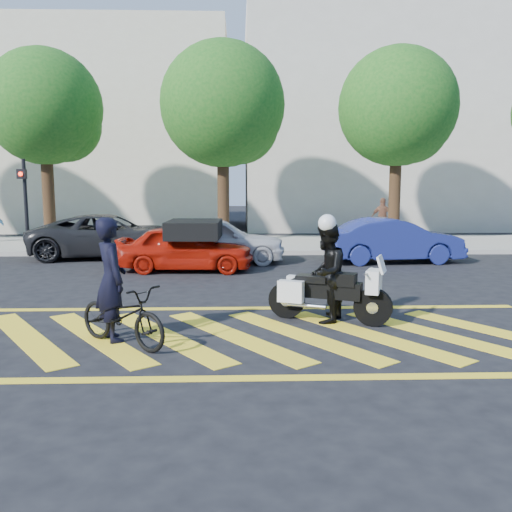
{
  "coord_description": "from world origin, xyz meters",
  "views": [
    {
      "loc": [
        0.58,
        -8.49,
        2.49
      ],
      "look_at": [
        0.91,
        1.83,
        1.05
      ],
      "focal_mm": 38.0,
      "sensor_mm": 36.0,
      "label": 1
    }
  ],
  "objects_px": {
    "bicycle": "(122,315)",
    "red_convertible": "(185,248)",
    "officer_bike": "(111,280)",
    "parked_mid_left": "(110,236)",
    "parked_right": "(393,240)",
    "officer_moto": "(326,273)",
    "police_motorcycle": "(327,292)",
    "parked_mid_right": "(216,240)"
  },
  "relations": [
    {
      "from": "bicycle",
      "to": "red_convertible",
      "type": "distance_m",
      "value": 6.87
    },
    {
      "from": "red_convertible",
      "to": "officer_bike",
      "type": "bearing_deg",
      "value": 177.98
    },
    {
      "from": "bicycle",
      "to": "parked_mid_left",
      "type": "bearing_deg",
      "value": 51.72
    },
    {
      "from": "officer_bike",
      "to": "parked_right",
      "type": "bearing_deg",
      "value": -68.78
    },
    {
      "from": "officer_bike",
      "to": "officer_moto",
      "type": "relative_size",
      "value": 1.1
    },
    {
      "from": "bicycle",
      "to": "parked_right",
      "type": "distance_m",
      "value": 10.49
    },
    {
      "from": "police_motorcycle",
      "to": "red_convertible",
      "type": "bearing_deg",
      "value": 141.88
    },
    {
      "from": "officer_bike",
      "to": "red_convertible",
      "type": "height_order",
      "value": "officer_bike"
    },
    {
      "from": "parked_mid_right",
      "to": "police_motorcycle",
      "type": "bearing_deg",
      "value": -165.63
    },
    {
      "from": "officer_bike",
      "to": "police_motorcycle",
      "type": "bearing_deg",
      "value": -102.53
    },
    {
      "from": "parked_mid_left",
      "to": "police_motorcycle",
      "type": "bearing_deg",
      "value": -151.69
    },
    {
      "from": "red_convertible",
      "to": "parked_mid_right",
      "type": "bearing_deg",
      "value": -28.3
    },
    {
      "from": "police_motorcycle",
      "to": "parked_mid_left",
      "type": "relative_size",
      "value": 0.41
    },
    {
      "from": "parked_right",
      "to": "officer_moto",
      "type": "bearing_deg",
      "value": 151.01
    },
    {
      "from": "police_motorcycle",
      "to": "parked_mid_right",
      "type": "height_order",
      "value": "parked_mid_right"
    },
    {
      "from": "police_motorcycle",
      "to": "red_convertible",
      "type": "xyz_separation_m",
      "value": [
        -3.04,
        5.56,
        0.11
      ]
    },
    {
      "from": "officer_moto",
      "to": "parked_right",
      "type": "distance_m",
      "value": 7.64
    },
    {
      "from": "officer_bike",
      "to": "parked_mid_right",
      "type": "height_order",
      "value": "officer_bike"
    },
    {
      "from": "bicycle",
      "to": "officer_moto",
      "type": "bearing_deg",
      "value": -31.07
    },
    {
      "from": "police_motorcycle",
      "to": "parked_mid_right",
      "type": "distance_m",
      "value": 7.29
    },
    {
      "from": "officer_bike",
      "to": "red_convertible",
      "type": "bearing_deg",
      "value": -32.97
    },
    {
      "from": "police_motorcycle",
      "to": "parked_right",
      "type": "xyz_separation_m",
      "value": [
        3.17,
        6.93,
        0.14
      ]
    },
    {
      "from": "bicycle",
      "to": "officer_moto",
      "type": "height_order",
      "value": "officer_moto"
    },
    {
      "from": "officer_bike",
      "to": "police_motorcycle",
      "type": "xyz_separation_m",
      "value": [
        3.54,
        1.02,
        -0.44
      ]
    },
    {
      "from": "officer_bike",
      "to": "parked_mid_right",
      "type": "distance_m",
      "value": 8.07
    },
    {
      "from": "officer_bike",
      "to": "officer_moto",
      "type": "height_order",
      "value": "officer_bike"
    },
    {
      "from": "parked_mid_left",
      "to": "parked_right",
      "type": "xyz_separation_m",
      "value": [
        8.91,
        -1.4,
        -0.03
      ]
    },
    {
      "from": "bicycle",
      "to": "officer_bike",
      "type": "bearing_deg",
      "value": 75.59
    },
    {
      "from": "officer_moto",
      "to": "red_convertible",
      "type": "height_order",
      "value": "officer_moto"
    },
    {
      "from": "bicycle",
      "to": "parked_right",
      "type": "height_order",
      "value": "parked_right"
    },
    {
      "from": "bicycle",
      "to": "officer_moto",
      "type": "distance_m",
      "value": 3.57
    },
    {
      "from": "red_convertible",
      "to": "parked_mid_right",
      "type": "relative_size",
      "value": 0.91
    },
    {
      "from": "officer_moto",
      "to": "parked_mid_left",
      "type": "bearing_deg",
      "value": -122.35
    },
    {
      "from": "red_convertible",
      "to": "parked_mid_right",
      "type": "distance_m",
      "value": 1.59
    },
    {
      "from": "red_convertible",
      "to": "parked_right",
      "type": "relative_size",
      "value": 0.91
    },
    {
      "from": "parked_mid_left",
      "to": "parked_mid_right",
      "type": "relative_size",
      "value": 1.23
    },
    {
      "from": "police_motorcycle",
      "to": "officer_moto",
      "type": "height_order",
      "value": "officer_moto"
    },
    {
      "from": "bicycle",
      "to": "police_motorcycle",
      "type": "height_order",
      "value": "police_motorcycle"
    },
    {
      "from": "officer_moto",
      "to": "police_motorcycle",
      "type": "bearing_deg",
      "value": 151.59
    },
    {
      "from": "police_motorcycle",
      "to": "red_convertible",
      "type": "height_order",
      "value": "red_convertible"
    },
    {
      "from": "red_convertible",
      "to": "officer_moto",
      "type": "bearing_deg",
      "value": -149.21
    },
    {
      "from": "police_motorcycle",
      "to": "parked_mid_right",
      "type": "xyz_separation_m",
      "value": [
        -2.23,
        6.93,
        0.17
      ]
    }
  ]
}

